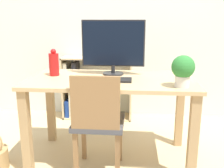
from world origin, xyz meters
TOP-DOWN VIEW (x-y plane):
  - ground_plane at (0.00, 0.00)m, footprint 10.00×10.00m
  - wall_back at (0.00, 1.17)m, footprint 8.00×0.05m
  - desk at (0.00, 0.00)m, footprint 1.40×0.73m
  - monitor at (0.01, 0.16)m, footprint 0.56×0.18m
  - keyboard at (-0.03, -0.08)m, footprint 0.42×0.15m
  - vase at (-0.51, 0.07)m, footprint 0.09×0.09m
  - potted_plant at (0.55, -0.24)m, footprint 0.17×0.17m
  - chair at (-0.08, -0.26)m, footprint 0.40×0.40m
  - bookshelf at (-0.43, 1.00)m, footprint 0.86×0.28m

SIDE VIEW (x-z plane):
  - ground_plane at x=0.00m, z-range 0.00..0.00m
  - bookshelf at x=-0.43m, z-range -0.04..0.73m
  - chair at x=-0.08m, z-range 0.04..0.89m
  - desk at x=0.00m, z-range 0.24..0.99m
  - keyboard at x=-0.03m, z-range 0.75..0.76m
  - vase at x=-0.51m, z-range 0.73..0.97m
  - potted_plant at x=0.55m, z-range 0.76..1.00m
  - monitor at x=0.01m, z-range 0.77..1.25m
  - wall_back at x=0.00m, z-range 0.00..2.60m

